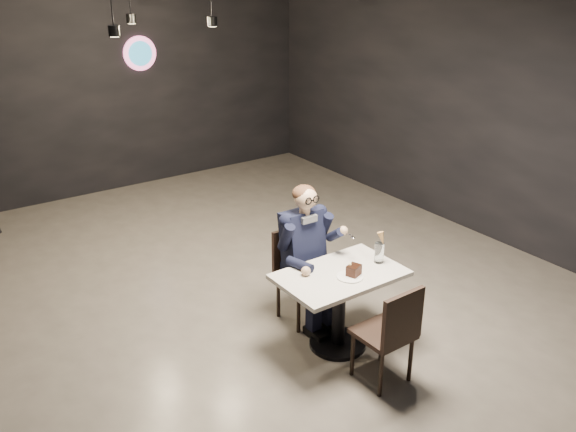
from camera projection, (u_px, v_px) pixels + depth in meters
floor at (259, 325)px, 5.92m from camera, size 9.00×9.00×0.00m
wall_sign at (140, 53)px, 8.94m from camera, size 0.50×0.06×0.50m
pendant_lights at (151, 1)px, 6.31m from camera, size 1.40×1.20×0.36m
main_table at (339, 310)px, 5.47m from camera, size 1.10×0.70×0.75m
chair_far at (303, 277)px, 5.85m from camera, size 0.42×0.46×0.92m
chair_near at (383, 331)px, 5.00m from camera, size 0.43×0.47×0.92m
seated_man at (303, 253)px, 5.75m from camera, size 0.60×0.80×1.44m
dessert_plate at (350, 277)px, 5.25m from camera, size 0.23×0.23×0.01m
cake_slice at (354, 271)px, 5.25m from camera, size 0.14×0.13×0.08m
mint_leaf at (356, 268)px, 5.21m from camera, size 0.06×0.04×0.01m
sundae_glass at (379, 253)px, 5.47m from camera, size 0.08×0.08×0.19m
wafer_cone at (382, 239)px, 5.41m from camera, size 0.07×0.07×0.12m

